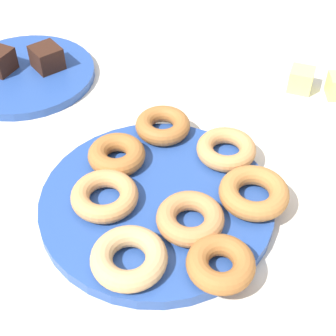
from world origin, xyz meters
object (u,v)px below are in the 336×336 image
at_px(donut_4, 105,196).
at_px(fruit_bowl, 314,104).
at_px(donut_plate, 157,202).
at_px(cake_plate, 24,74).
at_px(donut_2, 226,149).
at_px(melon_chunk_left, 301,80).
at_px(donut_1, 163,125).
at_px(donut_7, 221,264).
at_px(donut_3, 190,218).
at_px(brownie_far, 47,58).
at_px(donut_6, 117,155).
at_px(donut_0, 129,258).
at_px(donut_5, 254,193).

relative_size(donut_4, fruit_bowl, 0.53).
height_order(donut_plate, cake_plate, donut_plate).
height_order(donut_2, melon_chunk_left, melon_chunk_left).
xyz_separation_m(donut_plate, melon_chunk_left, (0.09, 0.30, 0.05)).
bearing_deg(donut_2, donut_1, 179.75).
xyz_separation_m(donut_4, donut_7, (0.18, -0.02, 0.00)).
distance_m(donut_3, brownie_far, 0.44).
relative_size(donut_3, donut_7, 1.06).
bearing_deg(cake_plate, donut_4, -31.45).
height_order(fruit_bowl, melon_chunk_left, melon_chunk_left).
bearing_deg(donut_plate, donut_7, -26.90).
xyz_separation_m(donut_2, donut_6, (-0.13, -0.09, 0.00)).
height_order(donut_0, brownie_far, brownie_far).
relative_size(donut_2, donut_4, 0.97).
xyz_separation_m(donut_6, cake_plate, (-0.28, 0.11, -0.02)).
xyz_separation_m(donut_2, donut_4, (-0.10, -0.16, 0.00)).
relative_size(donut_6, cake_plate, 0.33).
bearing_deg(donut_4, donut_6, 112.23).
distance_m(donut_plate, melon_chunk_left, 0.32).
height_order(cake_plate, melon_chunk_left, melon_chunk_left).
height_order(donut_0, donut_4, donut_0).
bearing_deg(donut_6, donut_1, 75.42).
distance_m(donut_0, donut_7, 0.11).
xyz_separation_m(donut_6, melon_chunk_left, (0.17, 0.27, 0.02)).
distance_m(donut_2, donut_3, 0.14).
distance_m(donut_2, melon_chunk_left, 0.19).
bearing_deg(donut_5, fruit_bowl, 88.77).
bearing_deg(fruit_bowl, donut_1, -134.73).
distance_m(donut_0, brownie_far, 0.46).
distance_m(donut_2, donut_6, 0.16).
distance_m(donut_1, donut_4, 0.16).
relative_size(donut_0, donut_3, 1.06).
xyz_separation_m(donut_plate, donut_7, (0.12, -0.06, 0.02)).
bearing_deg(donut_1, donut_3, -49.24).
distance_m(donut_0, cake_plate, 0.46).
bearing_deg(fruit_bowl, donut_0, -102.50).
height_order(donut_7, cake_plate, donut_7).
distance_m(donut_5, cake_plate, 0.48).
height_order(donut_3, donut_5, same).
relative_size(donut_4, brownie_far, 1.82).
distance_m(donut_plate, donut_6, 0.09).
xyz_separation_m(donut_plate, donut_3, (0.06, -0.02, 0.02)).
bearing_deg(fruit_bowl, donut_2, -112.04).
bearing_deg(donut_7, donut_4, 172.96).
distance_m(donut_2, donut_5, 0.09).
bearing_deg(donut_6, melon_chunk_left, 57.38).
relative_size(donut_7, brownie_far, 1.66).
bearing_deg(donut_7, cake_plate, 156.62).
bearing_deg(fruit_bowl, cake_plate, -162.04).
xyz_separation_m(donut_2, donut_3, (0.02, -0.14, 0.00)).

